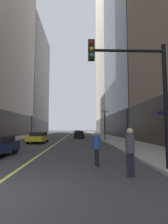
% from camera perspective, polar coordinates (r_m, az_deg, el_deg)
% --- Properties ---
extents(ground_plane, '(200.00, 200.00, 0.00)m').
position_cam_1_polar(ground_plane, '(40.07, -5.60, -7.77)').
color(ground_plane, '#38383A').
extents(sidewalk_left, '(4.50, 78.00, 0.15)m').
position_cam_1_polar(sidewalk_left, '(41.44, -17.16, -7.38)').
color(sidewalk_left, '#9E9991').
rests_on(sidewalk_left, ground).
extents(sidewalk_right, '(4.50, 78.00, 0.15)m').
position_cam_1_polar(sidewalk_right, '(40.37, 6.27, -7.64)').
color(sidewalk_right, '#9E9991').
rests_on(sidewalk_right, ground).
extents(lane_centre_stripe, '(0.16, 70.00, 0.01)m').
position_cam_1_polar(lane_centre_stripe, '(40.07, -5.60, -7.77)').
color(lane_centre_stripe, '#E5D64C').
rests_on(lane_centre_stripe, ground).
extents(building_left_far, '(10.34, 26.00, 38.66)m').
position_cam_1_polar(building_left_far, '(69.66, -17.10, 9.52)').
color(building_left_far, gray).
rests_on(building_left_far, ground).
extents(building_right_far, '(10.19, 26.00, 76.85)m').
position_cam_1_polar(building_right_far, '(75.59, 9.03, 23.74)').
color(building_right_far, '#B7AD99').
rests_on(building_right_far, ground).
extents(car_yellow, '(1.95, 4.33, 1.32)m').
position_cam_1_polar(car_yellow, '(22.72, -14.48, -7.81)').
color(car_yellow, yellow).
rests_on(car_yellow, ground).
extents(car_black, '(1.87, 4.58, 1.32)m').
position_cam_1_polar(car_black, '(32.71, -1.63, -7.12)').
color(car_black, black).
rests_on(car_black, ground).
extents(car_blue, '(1.98, 4.47, 1.32)m').
position_cam_1_polar(car_blue, '(42.71, -1.95, -6.67)').
color(car_blue, navy).
rests_on(car_blue, ground).
extents(pedestrian_in_blue_hoodie, '(0.45, 0.45, 1.69)m').
position_cam_1_polar(pedestrian_in_blue_hoodie, '(8.77, 4.17, -10.67)').
color(pedestrian_in_blue_hoodie, black).
rests_on(pedestrian_in_blue_hoodie, ground).
extents(pedestrian_with_orange_bag, '(0.43, 0.43, 1.82)m').
position_cam_1_polar(pedestrian_with_orange_bag, '(7.05, 14.64, -11.13)').
color(pedestrian_with_orange_bag, black).
rests_on(pedestrian_with_orange_bag, ground).
extents(traffic_light_near_right, '(3.43, 0.35, 5.65)m').
position_cam_1_polar(traffic_light_near_right, '(8.12, 17.92, 8.75)').
color(traffic_light_near_right, black).
rests_on(traffic_light_near_right, ground).
extents(street_lamp_left_far, '(1.06, 0.36, 4.43)m').
position_cam_1_polar(street_lamp_left_far, '(35.54, -16.53, -2.66)').
color(street_lamp_left_far, black).
rests_on(street_lamp_left_far, ground).
extents(street_lamp_right_mid, '(1.06, 0.36, 4.43)m').
position_cam_1_polar(street_lamp_right_mid, '(25.44, 6.72, -1.92)').
color(street_lamp_right_mid, black).
rests_on(street_lamp_right_mid, ground).
extents(fire_hydrant_right, '(0.28, 0.28, 0.80)m').
position_cam_1_polar(fire_hydrant_right, '(16.30, 13.56, -10.05)').
color(fire_hydrant_right, red).
rests_on(fire_hydrant_right, ground).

